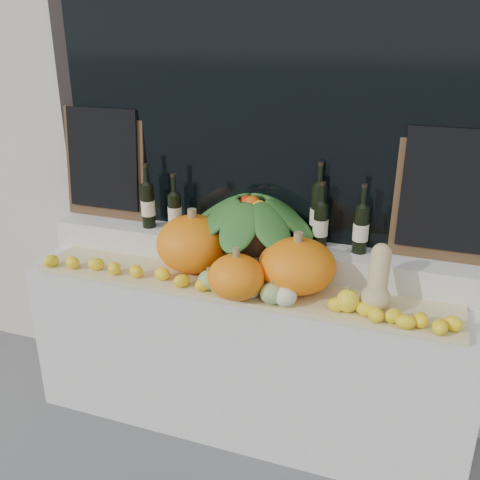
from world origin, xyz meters
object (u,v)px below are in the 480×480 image
pumpkin_left (193,244)px  produce_bowl (252,218)px  wine_bottle_tall (318,214)px  butternut_squash (378,283)px  pumpkin_right (297,266)px

pumpkin_left → produce_bowl: bearing=33.8°
wine_bottle_tall → butternut_squash: bearing=-44.7°
butternut_squash → wine_bottle_tall: bearing=135.3°
pumpkin_left → wine_bottle_tall: (0.58, 0.25, 0.15)m
pumpkin_left → pumpkin_right: pumpkin_left is taller
pumpkin_left → butternut_squash: pumpkin_left is taller
pumpkin_left → pumpkin_right: size_ratio=1.02×
pumpkin_right → produce_bowl: 0.39m
pumpkin_right → butternut_squash: bearing=-7.7°
pumpkin_left → wine_bottle_tall: bearing=22.9°
pumpkin_right → produce_bowl: (-0.30, 0.22, 0.13)m
pumpkin_right → butternut_squash: butternut_squash is taller
pumpkin_right → butternut_squash: size_ratio=1.28×
pumpkin_left → produce_bowl: size_ratio=0.53×
produce_bowl → pumpkin_right: bearing=-36.1°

